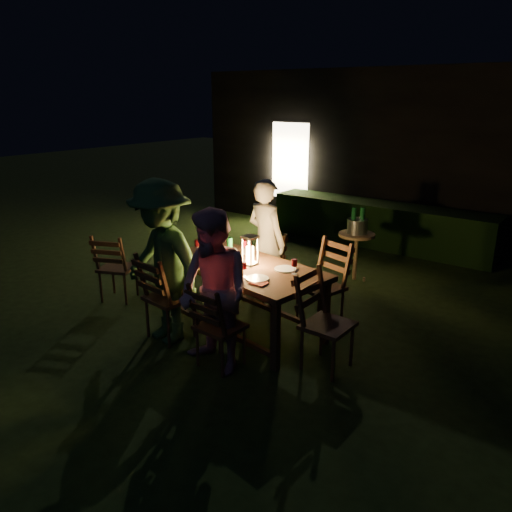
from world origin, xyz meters
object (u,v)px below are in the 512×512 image
Objects in this scene: chair_spare at (118,279)px; person_opp_left at (162,263)px; chair_near_right at (219,340)px; person_opp_right at (214,293)px; bottle_bucket_a at (353,223)px; dining_table at (244,271)px; chair_far_right at (321,299)px; bottle_table at (230,249)px; person_house_side at (266,242)px; chair_far_left at (263,281)px; chair_end at (325,339)px; lantern at (250,252)px; side_table at (357,239)px; chair_near_left at (169,312)px; bottle_bucket_b at (362,223)px; ice_bucket at (357,226)px.

chair_spare is 1.59m from person_opp_left.
person_opp_right is at bearing -98.55° from chair_near_right.
dining_table is at bearing -95.83° from bottle_bucket_a.
chair_far_right is (0.34, 1.51, 0.03)m from chair_near_right.
chair_spare is 3.57× the size of bottle_table.
person_house_side reaches higher than person_opp_right.
chair_far_left is 0.93× the size of chair_end.
lantern is at bearing -94.51° from bottle_bucket_a.
chair_near_right is 3.22m from side_table.
lantern is (0.62, 0.73, 0.66)m from chair_near_left.
bottle_bucket_b is (0.90, 3.10, 0.56)m from chair_near_left.
bottle_bucket_b is at bearing 90.97° from dining_table.
chair_near_left reaches higher than chair_spare.
bottle_bucket_a is (0.81, 3.07, -0.05)m from person_opp_left.
chair_near_right is 0.58× the size of person_opp_right.
chair_near_left is at bearing 90.04° from person_house_side.
side_table is at bearing 92.02° from dining_table.
person_house_side is at bearing -123.90° from chair_end.
bottle_table is (-0.30, -0.00, -0.02)m from lantern.
lantern reaches higher than bottle_table.
chair_far_right is at bearing 177.28° from person_house_side.
person_opp_left reaches higher than side_table.
person_house_side is (-0.98, 0.20, 0.52)m from chair_far_right.
chair_end is at bearing 46.39° from person_opp_right.
person_house_side reaches higher than chair_spare.
chair_near_left is 0.58× the size of person_opp_left.
chair_near_left is at bearing -113.38° from bottle_table.
chair_far_left is 0.91× the size of chair_far_right.
person_opp_right is at bearing 92.66° from chair_far_right.
side_table is at bearing -105.32° from chair_far_left.
dining_table is 0.94m from person_house_side.
person_house_side is 5.28× the size of bottle_bucket_b.
person_house_side is 1.62m from side_table.
person_opp_left is at bearing -112.65° from bottle_table.
bottle_bucket_a is at bearing -104.19° from chair_far_left.
person_opp_left reaches higher than lantern.
bottle_bucket_a is at bearing 81.12° from chair_near_left.
dining_table is 6.03× the size of lantern.
person_opp_left reaches higher than chair_near_right.
chair_near_right is at bearing -53.12° from chair_end.
chair_far_right is (0.99, -0.15, 0.03)m from chair_far_left.
chair_far_left is 0.53× the size of person_opp_left.
chair_near_right is 0.92× the size of chair_end.
person_house_side is 2.31× the size of side_table.
bottle_bucket_a is at bearing 94.46° from chair_near_right.
chair_spare is at bearing -129.95° from ice_bucket.
dining_table is 1.25× the size of person_house_side.
person_house_side is at bearing 94.76° from bottle_table.
chair_far_left is 1.35× the size of side_table.
chair_end is at bearing 25.96° from person_opp_left.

